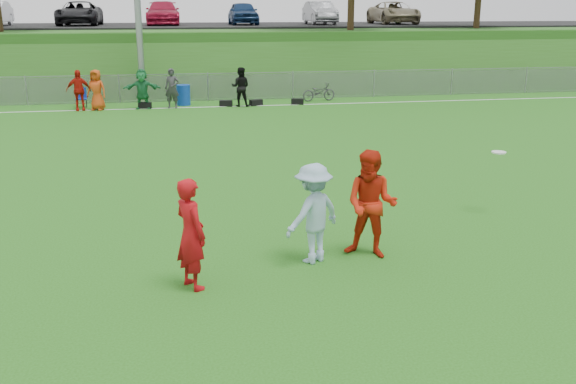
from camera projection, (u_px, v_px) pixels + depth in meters
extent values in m
plane|color=#215612|center=(276.00, 263.00, 10.96)|extent=(120.00, 120.00, 0.00)
cube|color=white|center=(211.00, 107.00, 27.97)|extent=(60.00, 0.10, 0.01)
cube|color=gray|center=(208.00, 88.00, 29.70)|extent=(58.00, 0.02, 1.20)
cube|color=gray|center=(208.00, 74.00, 29.52)|extent=(58.00, 0.04, 0.04)
cube|color=#2A5A19|center=(197.00, 52.00, 39.85)|extent=(120.00, 18.00, 3.00)
cube|color=black|center=(195.00, 25.00, 41.31)|extent=(120.00, 12.00, 0.10)
imported|color=black|center=(79.00, 13.00, 38.97)|extent=(2.39, 5.18, 1.44)
imported|color=maroon|center=(163.00, 13.00, 39.81)|extent=(2.02, 4.96, 1.44)
imported|color=navy|center=(243.00, 13.00, 40.65)|extent=(1.70, 4.23, 1.44)
imported|color=slate|center=(320.00, 13.00, 41.50)|extent=(1.52, 4.37, 1.44)
imported|color=gray|center=(394.00, 13.00, 42.34)|extent=(2.39, 5.18, 1.44)
imported|color=#B9170C|center=(78.00, 90.00, 26.81)|extent=(1.04, 0.56, 1.69)
imported|color=#C54012|center=(97.00, 90.00, 26.94)|extent=(0.97, 0.80, 1.69)
imported|color=#1F743D|center=(142.00, 89.00, 27.25)|extent=(1.59, 0.56, 1.69)
imported|color=#303032|center=(172.00, 88.00, 27.46)|extent=(0.69, 0.53, 1.69)
imported|color=black|center=(241.00, 87.00, 27.96)|extent=(0.97, 0.85, 1.69)
cube|color=black|center=(145.00, 105.00, 27.56)|extent=(0.57, 0.33, 0.26)
cube|color=black|center=(226.00, 103.00, 28.14)|extent=(0.60, 0.40, 0.26)
cube|color=black|center=(256.00, 103.00, 28.37)|extent=(0.62, 0.47, 0.26)
cube|color=black|center=(297.00, 102.00, 28.68)|extent=(0.58, 0.36, 0.26)
imported|color=#AE0C11|center=(191.00, 234.00, 9.79)|extent=(0.68, 0.77, 1.76)
imported|color=red|center=(371.00, 204.00, 11.02)|extent=(1.16, 1.08, 1.90)
imported|color=#92B3CA|center=(313.00, 213.00, 10.82)|extent=(1.28, 1.13, 1.72)
cylinder|color=silver|center=(499.00, 152.00, 13.29)|extent=(0.30, 0.30, 0.03)
cylinder|color=#0F39A4|center=(183.00, 95.00, 28.41)|extent=(0.67, 0.67, 0.90)
cube|color=#0E3199|center=(81.00, 99.00, 27.69)|extent=(0.51, 0.51, 0.05)
cube|color=#0E3199|center=(81.00, 93.00, 27.84)|extent=(0.47, 0.07, 0.47)
imported|color=#303033|center=(319.00, 92.00, 29.65)|extent=(1.64, 0.79, 0.83)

